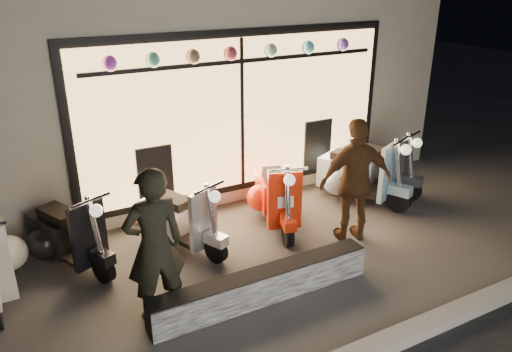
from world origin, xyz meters
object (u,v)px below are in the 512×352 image
at_px(scooter_red, 276,194).
at_px(woman, 356,181).
at_px(man, 154,246).
at_px(scooter_silver, 175,218).
at_px(graffiti_barrier, 263,285).

xyz_separation_m(scooter_red, woman, (0.69, -1.05, 0.47)).
bearing_deg(man, woman, -173.60).
xyz_separation_m(scooter_red, man, (-2.37, -1.42, 0.47)).
bearing_deg(scooter_red, scooter_silver, -162.86).
distance_m(graffiti_barrier, woman, 2.12).
bearing_deg(graffiti_barrier, woman, 19.83).
height_order(scooter_silver, man, man).
xyz_separation_m(man, woman, (3.06, 0.37, 0.00)).
height_order(graffiti_barrier, woman, woman).
xyz_separation_m(scooter_silver, woman, (2.34, -1.07, 0.49)).
xyz_separation_m(graffiti_barrier, man, (-1.18, 0.31, 0.72)).
bearing_deg(man, graffiti_barrier, 164.95).
xyz_separation_m(graffiti_barrier, scooter_silver, (-0.46, 1.75, 0.23)).
bearing_deg(scooter_silver, woman, -48.21).
relative_size(scooter_silver, scooter_red, 0.94).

